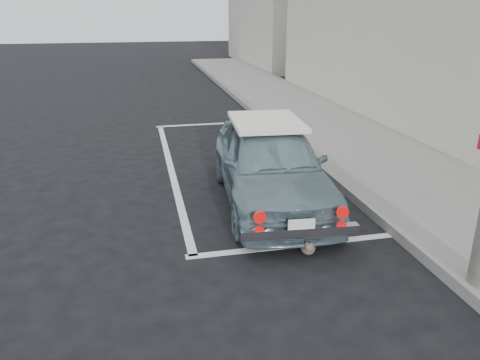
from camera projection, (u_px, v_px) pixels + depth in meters
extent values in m
plane|color=black|center=(253.00, 232.00, 6.50)|extent=(80.00, 80.00, 0.00)
cube|color=slate|center=(390.00, 166.00, 8.95)|extent=(2.80, 40.00, 0.15)
cube|color=black|center=(410.00, 79.00, 10.62)|extent=(0.10, 16.00, 2.40)
cube|color=silver|center=(299.00, 245.00, 6.14)|extent=(3.00, 0.12, 0.01)
cube|color=silver|center=(213.00, 124.00, 12.55)|extent=(3.00, 0.12, 0.01)
cube|color=silver|center=(171.00, 168.00, 9.06)|extent=(0.12, 7.00, 0.01)
imported|color=slate|center=(270.00, 163.00, 7.29)|extent=(1.83, 3.92, 1.30)
cube|color=white|center=(266.00, 122.00, 7.45)|extent=(1.18, 1.53, 0.07)
cube|color=silver|center=(300.00, 232.00, 5.66)|extent=(1.46, 0.23, 0.12)
cube|color=white|center=(301.00, 226.00, 5.59)|extent=(0.33, 0.05, 0.17)
cylinder|color=red|center=(260.00, 217.00, 5.49)|extent=(0.15, 0.05, 0.15)
cylinder|color=red|center=(343.00, 212.00, 5.62)|extent=(0.15, 0.05, 0.15)
cylinder|color=red|center=(260.00, 231.00, 5.55)|extent=(0.12, 0.05, 0.12)
cylinder|color=red|center=(341.00, 226.00, 5.68)|extent=(0.12, 0.05, 0.12)
ellipsoid|color=brown|center=(308.00, 246.00, 5.91)|extent=(0.26, 0.34, 0.18)
sphere|color=brown|center=(309.00, 247.00, 5.76)|extent=(0.12, 0.12, 0.12)
cone|color=brown|center=(307.00, 242.00, 5.74)|extent=(0.04, 0.04, 0.05)
cone|color=brown|center=(312.00, 242.00, 5.74)|extent=(0.04, 0.04, 0.05)
cylinder|color=brown|center=(310.00, 245.00, 6.08)|extent=(0.06, 0.20, 0.03)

